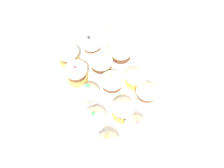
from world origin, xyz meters
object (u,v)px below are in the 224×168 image
Objects in this scene: cupcake_11 at (121,53)px; baking_tray at (112,91)px; cupcake_3 at (95,118)px; cupcake_7 at (110,83)px; cupcake_9 at (137,127)px; cupcake_0 at (68,55)px; cupcake_5 at (90,45)px; cupcake_13 at (147,91)px; cupcake_4 at (108,143)px; cupcake_2 at (88,92)px; cupcake_12 at (136,76)px; cupcake_1 at (77,73)px; cupcake_10 at (115,37)px; cupcake_6 at (100,64)px; cupcake_8 at (123,109)px.

baking_tray is at bearing -39.22° from cupcake_11.
cupcake_3 reaches higher than baking_tray.
cupcake_9 is (13.50, 0.68, 0.33)cm from cupcake_7.
cupcake_0 is 6.84cm from cupcake_5.
baking_tray is at bearing 51.73° from cupcake_7.
cupcake_13 is (-0.80, 14.52, 0.72)cm from cupcake_3.
cupcake_11 is at bearing 147.80° from cupcake_4.
cupcake_5 reaches higher than cupcake_4.
baking_tray is 5.29× the size of cupcake_9.
cupcake_0 is at bearing -177.31° from cupcake_2.
cupcake_12 reaches higher than cupcake_0.
cupcake_12 is at bearing 87.04° from cupcake_2.
cupcake_1 is 1.09× the size of cupcake_3.
cupcake_5 is 1.01× the size of cupcake_10.
cupcake_10 is at bearing 134.69° from cupcake_2.
cupcake_0 is 13.67cm from cupcake_2.
cupcake_10 is (-26.69, 6.78, 0.19)cm from cupcake_9.
cupcake_13 reaches higher than baking_tray.
cupcake_7 is 0.95× the size of cupcake_11.
cupcake_3 reaches higher than cupcake_4.
cupcake_0 is 0.94× the size of cupcake_7.
cupcake_1 is 9.22cm from cupcake_7.
cupcake_2 is 1.03× the size of cupcake_11.
cupcake_11 is (-21.15, 13.32, 0.52)cm from cupcake_4.
cupcake_7 is at bearing 0.38° from cupcake_6.
baking_tray is 5.55× the size of cupcake_8.
cupcake_13 is (12.93, 7.33, 0.91)cm from cupcake_6.
cupcake_9 is at bearing -15.86° from cupcake_11.
cupcake_3 reaches higher than cupcake_6.
cupcake_6 is at bearing -150.44° from cupcake_13.
cupcake_7 is at bearing -0.04° from cupcake_5.
cupcake_2 is 15.02cm from cupcake_5.
cupcake_1 is 21.11cm from cupcake_9.
cupcake_1 and cupcake_5 have the same top height.
cupcake_10 is at bearing 144.24° from cupcake_3.
cupcake_3 is at bearing -86.86° from cupcake_13.
cupcake_5 is at bearing 179.56° from cupcake_6.
cupcake_2 is 7.00cm from cupcake_3.
cupcake_0 is 0.87× the size of cupcake_1.
cupcake_13 reaches higher than cupcake_9.
cupcake_13 is at bearing -0.48° from cupcake_10.
cupcake_6 is at bearing -179.62° from cupcake_7.
cupcake_13 is at bearing 102.16° from cupcake_8.
cupcake_10 is at bearing 165.75° from cupcake_9.
cupcake_6 is at bearing 138.06° from cupcake_2.
cupcake_5 reaches higher than baking_tray.
cupcake_10 is (-6.94, 14.23, 0.18)cm from cupcake_1.
cupcake_0 is 22.39cm from cupcake_8.
cupcake_8 reaches higher than cupcake_4.
cupcake_7 is (6.53, 0.04, 0.19)cm from cupcake_6.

